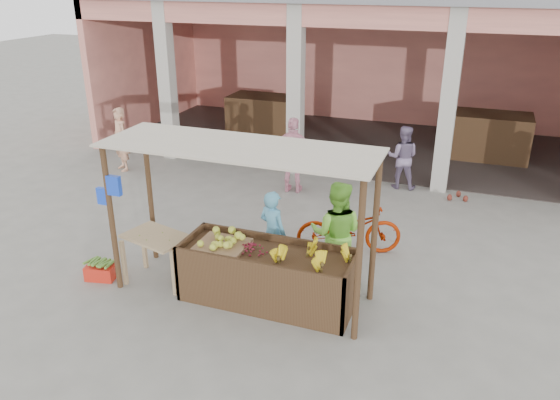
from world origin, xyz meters
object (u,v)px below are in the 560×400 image
at_px(side_table, 157,243).
at_px(motorcycle, 349,227).
at_px(vendor_blue, 273,230).
at_px(red_crate, 101,271).
at_px(fruit_stall, 267,278).
at_px(vendor_green, 336,231).

xyz_separation_m(side_table, motorcycle, (2.63, 2.01, -0.17)).
xyz_separation_m(side_table, vendor_blue, (1.62, 0.89, 0.10)).
distance_m(red_crate, vendor_blue, 2.88).
distance_m(side_table, red_crate, 1.12).
height_order(side_table, vendor_blue, vendor_blue).
height_order(fruit_stall, red_crate, fruit_stall).
height_order(side_table, motorcycle, motorcycle).
bearing_deg(vendor_blue, motorcycle, -110.32).
xyz_separation_m(fruit_stall, red_crate, (-2.79, -0.32, -0.28)).
distance_m(fruit_stall, motorcycle, 2.10).
xyz_separation_m(side_table, vendor_green, (2.66, 0.95, 0.24)).
distance_m(side_table, motorcycle, 3.31).
bearing_deg(motorcycle, vendor_green, 161.12).
relative_size(red_crate, vendor_green, 0.25).
bearing_deg(vendor_green, vendor_blue, -2.44).
bearing_deg(red_crate, vendor_green, 6.50).
height_order(red_crate, motorcycle, motorcycle).
xyz_separation_m(red_crate, vendor_blue, (2.56, 1.15, 0.65)).
height_order(vendor_blue, vendor_green, vendor_green).
distance_m(side_table, vendor_green, 2.84).
bearing_deg(motorcycle, vendor_blue, 117.17).
height_order(side_table, vendor_green, vendor_green).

